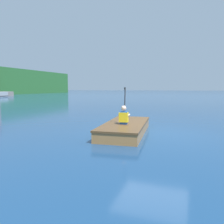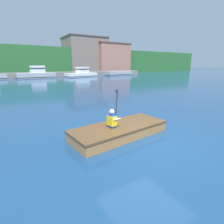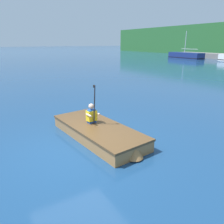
# 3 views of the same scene
# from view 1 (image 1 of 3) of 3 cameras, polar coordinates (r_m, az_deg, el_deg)

# --- Properties ---
(ground_plane) EXTENTS (300.00, 300.00, 0.00)m
(ground_plane) POSITION_cam_1_polar(r_m,az_deg,el_deg) (7.85, 10.71, -5.29)
(ground_plane) COLOR navy
(rowboat_foreground) EXTENTS (3.60, 1.68, 0.37)m
(rowboat_foreground) POSITION_cam_1_polar(r_m,az_deg,el_deg) (7.63, 3.62, -3.90)
(rowboat_foreground) COLOR #A3703D
(rowboat_foreground) RESTS_ON ground
(person_paddler) EXTENTS (0.37, 0.38, 1.21)m
(person_paddler) POSITION_cam_1_polar(r_m,az_deg,el_deg) (7.20, 3.08, -0.99)
(person_paddler) COLOR #1E4CA5
(person_paddler) RESTS_ON rowboat_foreground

